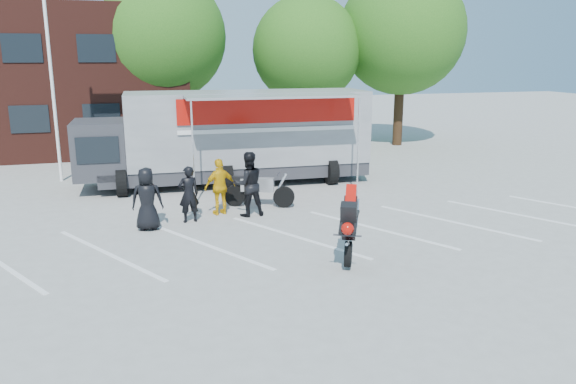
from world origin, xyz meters
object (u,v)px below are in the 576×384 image
tree_left (163,37)px  spectator_hivis (220,187)px  spectator_leather_b (189,194)px  tree_right (402,32)px  spectator_leather_c (248,184)px  tree_mid (307,50)px  parked_motorcycle (259,207)px  transporter_truck (236,183)px  spectator_leather_a (147,199)px  flagpole (56,46)px  stunt_bike_rider (350,259)px

tree_left → spectator_hivis: size_ratio=5.03×
tree_left → spectator_leather_b: (-0.37, -12.83, -4.74)m
tree_left → tree_right: bearing=-7.1°
spectator_leather_b → spectator_leather_c: spectator_leather_c is taller
tree_mid → parked_motorcycle: 12.87m
tree_right → transporter_truck: tree_right is taller
tree_mid → spectator_leather_a: size_ratio=4.37×
flagpole → transporter_truck: size_ratio=0.74×
parked_motorcycle → spectator_leather_a: size_ratio=1.31×
tree_right → stunt_bike_rider: tree_right is taller
tree_right → transporter_truck: (-10.10, -6.73, -5.88)m
tree_mid → tree_right: 5.11m
flagpole → tree_mid: (11.24, 5.00, -0.11)m
spectator_leather_b → spectator_hivis: (1.00, 0.55, 0.03)m
parked_motorcycle → spectator_leather_c: 1.43m
transporter_truck → spectator_leather_c: bearing=-94.4°
tree_mid → spectator_leather_c: bearing=-115.6°
spectator_leather_a → tree_left: bearing=-89.4°
tree_right → spectator_leather_a: 18.62m
parked_motorcycle → stunt_bike_rider: stunt_bike_rider is taller
transporter_truck → parked_motorcycle: bearing=-87.2°
flagpole → transporter_truck: 8.26m
transporter_truck → tree_left: bearing=104.6°
tree_left → parked_motorcycle: 13.16m
parked_motorcycle → spectator_leather_c: spectator_leather_c is taller
stunt_bike_rider → tree_left: bearing=126.3°
flagpole → tree_right: 16.88m
tree_right → flagpole: bearing=-164.5°
tree_mid → spectator_hivis: 13.58m
spectator_leather_a → spectator_hivis: bearing=-148.5°
tree_right → spectator_leather_c: bearing=-133.5°
tree_left → spectator_leather_b: size_ratio=5.22×
flagpole → spectator_leather_c: bearing=-49.6°
spectator_leather_b → tree_right: bearing=-145.6°
tree_right → spectator_leather_a: bearing=-139.1°
tree_mid → spectator_leather_a: (-8.55, -12.26, -4.06)m
stunt_bike_rider → spectator_leather_c: size_ratio=1.02×
transporter_truck → parked_motorcycle: size_ratio=4.68×
flagpole → spectator_leather_c: size_ratio=4.10×
tree_right → spectator_leather_b: (-12.37, -11.33, -5.05)m
flagpole → tree_right: size_ratio=0.88×
transporter_truck → spectator_hivis: bearing=-105.7°
tree_left → spectator_leather_a: size_ratio=4.91×
flagpole → tree_right: (16.24, 4.50, 0.82)m
tree_right → spectator_leather_a: (-13.55, -11.76, -5.00)m
spectator_leather_c → spectator_hivis: bearing=-30.4°
tree_left → tree_right: size_ratio=0.95×
tree_right → spectator_hivis: size_ratio=5.31×
stunt_bike_rider → spectator_leather_b: (-3.33, 4.13, 0.83)m
tree_right → spectator_leather_a: tree_right is taller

